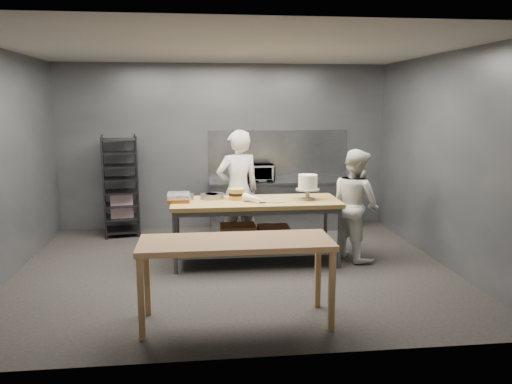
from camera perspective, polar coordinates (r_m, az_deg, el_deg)
ground at (r=7.10m, az=-2.42°, el=-8.74°), size 6.00×6.00×0.00m
back_wall at (r=9.25m, az=-3.63°, el=5.18°), size 6.00×0.04×3.00m
work_table at (r=7.24m, az=-0.16°, el=-3.64°), size 2.40×0.90×0.92m
near_counter at (r=5.21m, az=-2.31°, el=-6.43°), size 2.00×0.70×0.90m
back_counter at (r=9.19m, az=2.79°, el=-1.45°), size 2.60×0.60×0.90m
splashback_panel at (r=9.35m, az=2.54°, el=4.32°), size 2.60×0.02×0.90m
speed_rack at (r=9.02m, az=-15.19°, el=0.60°), size 0.70×0.74×1.75m
chef_behind at (r=7.79m, az=-2.09°, el=0.16°), size 0.78×0.62×1.89m
chef_right at (r=7.51m, az=11.31°, el=-1.40°), size 0.86×0.96×1.64m
microwave at (r=9.03m, az=0.33°, el=2.21°), size 0.54×0.37×0.30m
frosted_cake_stand at (r=7.21m, az=5.94°, el=0.96°), size 0.34×0.34×0.36m
layer_cake at (r=7.21m, az=-2.24°, el=-0.22°), size 0.23×0.23×0.16m
cake_pans at (r=7.28m, az=-6.07°, el=-0.51°), size 0.71×0.29×0.07m
piping_bag at (r=6.96m, az=-0.20°, el=-0.77°), size 0.33×0.37×0.12m
offset_spatula at (r=6.96m, az=1.46°, el=-1.22°), size 0.36×0.02×0.02m
pastry_clamshells at (r=7.16m, az=-8.84°, el=-0.60°), size 0.32×0.39×0.11m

